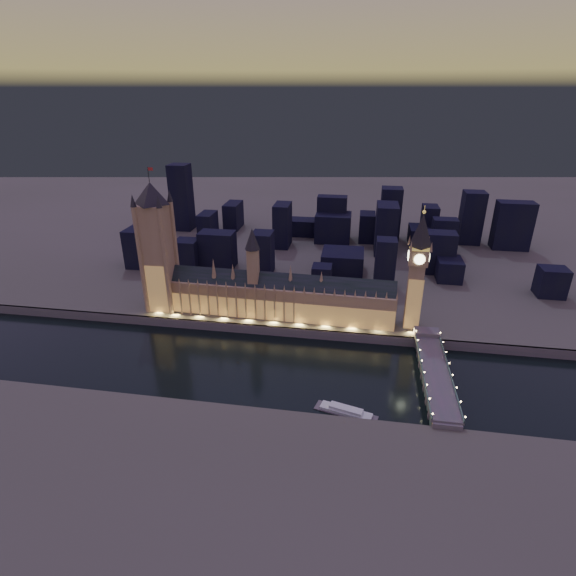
# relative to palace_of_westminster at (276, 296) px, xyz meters

# --- Properties ---
(ground_plane) EXTENTS (2000.00, 2000.00, 0.00)m
(ground_plane) POSITION_rel_palace_of_westminster_xyz_m (6.91, -61.75, -26.37)
(ground_plane) COLOR black
(ground_plane) RESTS_ON ground
(north_bank) EXTENTS (2000.00, 960.00, 8.00)m
(north_bank) POSITION_rel_palace_of_westminster_xyz_m (6.91, 458.25, -22.37)
(north_bank) COLOR #44493A
(north_bank) RESTS_ON ground
(embankment_wall) EXTENTS (2000.00, 2.50, 8.00)m
(embankment_wall) POSITION_rel_palace_of_westminster_xyz_m (6.91, -20.75, -22.37)
(embankment_wall) COLOR #475552
(embankment_wall) RESTS_ON ground
(palace_of_westminster) EXTENTS (202.00, 26.21, 78.00)m
(palace_of_westminster) POSITION_rel_palace_of_westminster_xyz_m (0.00, 0.00, 0.00)
(palace_of_westminster) COLOR #8E704D
(palace_of_westminster) RESTS_ON north_bank
(victoria_tower) EXTENTS (31.68, 31.68, 124.77)m
(victoria_tower) POSITION_rel_palace_of_westminster_xyz_m (-103.09, 0.17, 43.62)
(victoria_tower) COLOR #8E704D
(victoria_tower) RESTS_ON north_bank
(elizabeth_tower) EXTENTS (18.00, 18.00, 102.10)m
(elizabeth_tower) POSITION_rel_palace_of_westminster_xyz_m (114.91, 0.17, 38.41)
(elizabeth_tower) COLOR #8E704D
(elizabeth_tower) RESTS_ON north_bank
(westminster_bridge) EXTENTS (19.48, 113.00, 15.90)m
(westminster_bridge) POSITION_rel_palace_of_westminster_xyz_m (126.35, -65.20, -20.38)
(westminster_bridge) COLOR #475552
(westminster_bridge) RESTS_ON ground
(river_boat) EXTENTS (41.65, 19.64, 4.50)m
(river_boat) POSITION_rel_palace_of_westminster_xyz_m (66.35, -111.13, -24.81)
(river_boat) COLOR #475552
(river_boat) RESTS_ON ground
(city_backdrop) EXTENTS (462.21, 215.63, 89.33)m
(city_backdrop) POSITION_rel_palace_of_westminster_xyz_m (45.23, 185.59, 5.28)
(city_backdrop) COLOR black
(city_backdrop) RESTS_ON north_bank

